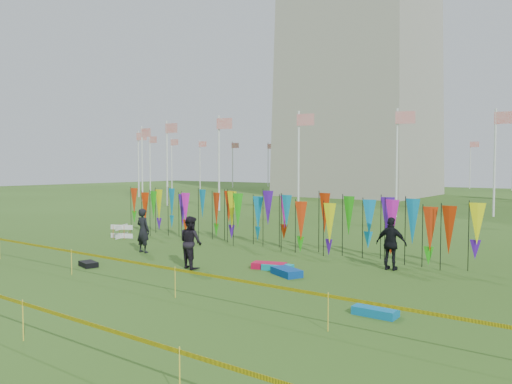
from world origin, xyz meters
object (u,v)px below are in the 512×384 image
Objects in this scene: person_mid at (191,242)px; kite_bag_teal at (375,311)px; kite_bag_blue at (287,272)px; kite_bag_black at (88,264)px; person_right at (391,244)px; person_left at (143,231)px; box_kite at (122,231)px; kite_bag_turquoise at (278,267)px; kite_bag_red at (269,266)px.

person_mid is 1.77× the size of kite_bag_teal.
kite_bag_blue reaches higher than kite_bag_black.
person_mid is 7.31m from person_right.
person_left is 3.45m from kite_bag_black.
kite_bag_turquoise is at bearing -9.38° from box_kite.
kite_bag_black is at bearing 31.91° from person_right.
person_left reaches higher than box_kite.
person_mid reaches higher than kite_bag_blue.
box_kite is 0.65× the size of kite_bag_teal.
box_kite reaches higher than kite_bag_teal.
box_kite reaches higher than kite_bag_red.
box_kite is 0.61× the size of kite_bag_blue.
person_left reaches higher than kite_bag_turquoise.
person_right is 2.33× the size of kite_bag_black.
kite_bag_red is (10.61, -1.79, -0.25)m from box_kite.
person_right is at bearing 33.17° from kite_bag_black.
kite_bag_turquoise is at bearing 143.38° from kite_bag_blue.
kite_bag_blue is 1.42× the size of kite_bag_black.
kite_bag_turquoise is at bearing 31.04° from kite_bag_black.
box_kite is at bearing -28.05° from person_left.
kite_bag_blue reaches higher than kite_bag_teal.
person_left is at bearing 14.64° from person_right.
person_left is 6.85m from kite_bag_turquoise.
person_mid is 3.01m from kite_bag_red.
box_kite is at bearing 162.99° from kite_bag_teal.
kite_bag_blue is 5.00m from kite_bag_teal.
kite_bag_teal is (5.44, -3.12, -0.01)m from kite_bag_red.
box_kite reaches higher than kite_bag_turquoise.
person_left is 1.79× the size of kite_bag_turquoise.
kite_bag_black is at bearing 101.62° from person_left.
person_right is (10.08, 2.87, -0.00)m from person_left.
person_right is at bearing 33.37° from kite_bag_red.
kite_bag_red is (-3.70, -2.44, -0.85)m from person_right.
kite_bag_turquoise is at bearing -135.36° from person_mid.
person_right is 4.20m from kite_bag_turquoise.
box_kite is 0.37× the size of person_left.
kite_bag_red is 1.12× the size of kite_bag_teal.
person_left is 1.57× the size of kite_bag_red.
person_left is 6.45m from kite_bag_red.
kite_bag_blue is at bearing 48.34° from person_right.
kite_bag_red is at bearing -176.45° from person_left.
kite_bag_black is at bearing 46.51° from person_mid.
kite_bag_blue is 0.95× the size of kite_bag_red.
person_right is at bearing 36.85° from kite_bag_turquoise.
kite_bag_black is 0.76× the size of kite_bag_teal.
person_right is 11.24m from kite_bag_black.
kite_bag_blue is (11.75, -2.36, -0.24)m from box_kite.
person_left is at bearing 101.97° from kite_bag_black.
kite_bag_turquoise is at bearing -176.96° from person_left.
box_kite is at bearing 170.45° from kite_bag_red.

